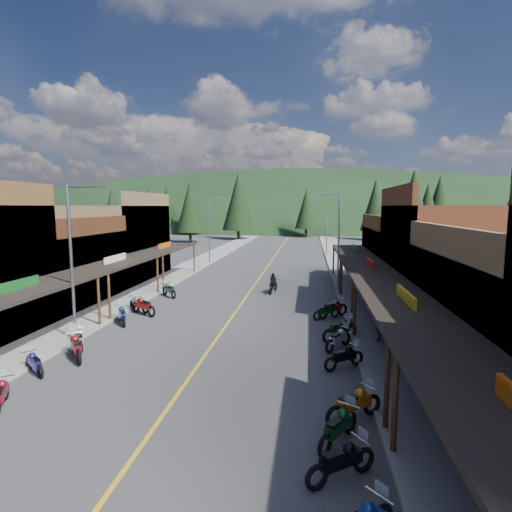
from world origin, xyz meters
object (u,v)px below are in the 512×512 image
at_px(bike_west_2, 1,393).
at_px(bike_east_1, 341,459).
at_px(bike_west_6, 122,314).
at_px(bike_east_7, 326,310).
at_px(bike_east_4, 344,356).
at_px(pine_10, 190,207).
at_px(bike_west_5, 79,338).
at_px(shop_east_2, 454,261).
at_px(shop_east_3, 414,258).
at_px(pine_9, 427,210).
at_px(bike_west_3, 34,362).
at_px(pedestrian_east_b, 352,276).
at_px(streetlight_1, 210,227).
at_px(pine_11, 413,205).
at_px(bike_east_8, 333,307).
at_px(pine_8, 149,212).
at_px(bike_west_4, 76,346).
at_px(pine_2, 238,201).
at_px(streetlight_0, 74,256).
at_px(pine_0, 112,208).
at_px(shop_west_2, 50,268).
at_px(streetlight_3, 326,225).
at_px(pine_4, 375,205).
at_px(pine_5, 439,202).
at_px(bike_west_9, 169,289).
at_px(pedestrian_east_a, 379,322).
at_px(rider_on_bike, 273,285).
at_px(bike_east_6, 340,328).
at_px(pine_3, 306,208).
at_px(bike_west_8, 139,303).
at_px(bike_east_5, 338,338).
at_px(bike_east_2, 339,425).
at_px(pine_1, 190,205).
at_px(streetlight_2, 337,238).
at_px(bike_west_7, 143,305).
at_px(pine_7, 167,205).

distance_m(bike_west_2, bike_east_1, 11.56).
distance_m(bike_west_6, bike_east_7, 12.34).
distance_m(bike_west_2, bike_east_4, 13.04).
bearing_deg(pine_10, bike_west_5, -78.43).
bearing_deg(shop_east_2, shop_east_3, 90.18).
xyz_separation_m(shop_east_3, pine_9, (10.25, 33.70, 3.85)).
xyz_separation_m(bike_west_3, bike_east_4, (12.83, 2.28, 0.05)).
height_order(bike_west_2, pedestrian_east_b, pedestrian_east_b).
xyz_separation_m(streetlight_1, pine_11, (26.95, 16.00, 2.73)).
distance_m(bike_west_6, bike_east_8, 12.85).
height_order(pine_8, bike_west_4, pine_8).
distance_m(streetlight_1, pine_2, 36.30).
height_order(streetlight_0, pine_0, pine_0).
height_order(shop_west_2, pine_8, pine_8).
xyz_separation_m(streetlight_0, bike_east_1, (12.61, -8.88, -3.86)).
relative_size(streetlight_3, bike_west_3, 4.32).
xyz_separation_m(pine_4, pine_8, (-40.00, -20.00, -1.26)).
xyz_separation_m(pine_5, bike_west_9, (-39.87, -67.52, -7.38)).
relative_size(shop_east_2, pedestrian_east_a, 5.74).
height_order(bike_west_5, bike_east_1, bike_east_1).
relative_size(pine_8, pine_9, 0.93).
xyz_separation_m(pine_10, bike_east_1, (23.66, -64.88, -6.19)).
height_order(pine_8, bike_west_2, pine_8).
height_order(pine_9, pine_11, pine_11).
bearing_deg(pedestrian_east_a, rider_on_bike, -144.28).
bearing_deg(streetlight_1, bike_east_6, -62.71).
bearing_deg(pine_3, bike_west_6, -98.42).
bearing_deg(shop_east_3, pine_11, 76.83).
distance_m(streetlight_0, bike_west_8, 7.21).
bearing_deg(bike_east_5, pine_0, 160.42).
xyz_separation_m(streetlight_0, pedestrian_east_a, (15.30, 1.85, -3.36)).
xyz_separation_m(pine_0, pine_5, (74.00, 10.00, 1.51)).
xyz_separation_m(shop_east_2, bike_east_4, (-7.45, -9.35, -2.94)).
relative_size(bike_west_3, pedestrian_east_b, 1.13).
distance_m(bike_east_7, rider_on_bike, 8.09).
bearing_deg(bike_west_2, pine_10, 71.85).
distance_m(streetlight_0, pedestrian_east_a, 15.77).
xyz_separation_m(pine_10, bike_east_2, (23.70, -63.31, -6.18)).
height_order(bike_west_3, bike_east_6, bike_east_6).
height_order(bike_east_1, bike_east_5, bike_east_1).
relative_size(pine_1, bike_west_6, 5.83).
distance_m(pine_3, bike_west_4, 75.07).
bearing_deg(bike_east_5, bike_west_8, -167.16).
bearing_deg(bike_east_8, pine_9, 117.58).
bearing_deg(bike_west_6, streetlight_2, 7.07).
height_order(streetlight_3, bike_east_5, streetlight_3).
relative_size(pine_10, bike_east_2, 5.46).
bearing_deg(pine_10, bike_west_7, -76.39).
bearing_deg(bike_west_4, pine_7, 68.53).
relative_size(pine_11, pedestrian_east_a, 6.53).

